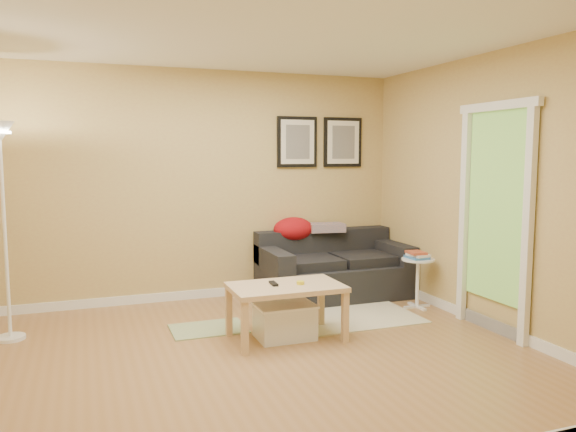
{
  "coord_description": "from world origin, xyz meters",
  "views": [
    {
      "loc": [
        -1.35,
        -4.3,
        1.66
      ],
      "look_at": [
        0.55,
        0.85,
        1.05
      ],
      "focal_mm": 34.98,
      "sensor_mm": 36.0,
      "label": 1
    }
  ],
  "objects_px": {
    "coffee_table": "(286,312)",
    "side_table": "(417,283)",
    "storage_bin": "(285,321)",
    "book_stack": "(417,255)",
    "floor_lamp": "(5,238)",
    "sofa": "(335,265)"
  },
  "relations": [
    {
      "from": "coffee_table",
      "to": "side_table",
      "type": "height_order",
      "value": "side_table"
    },
    {
      "from": "storage_bin",
      "to": "book_stack",
      "type": "bearing_deg",
      "value": 15.8
    },
    {
      "from": "coffee_table",
      "to": "floor_lamp",
      "type": "height_order",
      "value": "floor_lamp"
    },
    {
      "from": "coffee_table",
      "to": "floor_lamp",
      "type": "relative_size",
      "value": 0.51
    },
    {
      "from": "side_table",
      "to": "sofa",
      "type": "bearing_deg",
      "value": 130.77
    },
    {
      "from": "side_table",
      "to": "floor_lamp",
      "type": "height_order",
      "value": "floor_lamp"
    },
    {
      "from": "coffee_table",
      "to": "book_stack",
      "type": "xyz_separation_m",
      "value": [
        1.69,
        0.5,
        0.33
      ]
    },
    {
      "from": "coffee_table",
      "to": "floor_lamp",
      "type": "distance_m",
      "value": 2.57
    },
    {
      "from": "storage_bin",
      "to": "side_table",
      "type": "height_order",
      "value": "side_table"
    },
    {
      "from": "coffee_table",
      "to": "side_table",
      "type": "relative_size",
      "value": 1.85
    },
    {
      "from": "floor_lamp",
      "to": "storage_bin",
      "type": "bearing_deg",
      "value": -19.42
    },
    {
      "from": "storage_bin",
      "to": "floor_lamp",
      "type": "height_order",
      "value": "floor_lamp"
    },
    {
      "from": "storage_bin",
      "to": "book_stack",
      "type": "distance_m",
      "value": 1.8
    },
    {
      "from": "sofa",
      "to": "coffee_table",
      "type": "relative_size",
      "value": 1.71
    },
    {
      "from": "coffee_table",
      "to": "storage_bin",
      "type": "distance_m",
      "value": 0.09
    },
    {
      "from": "floor_lamp",
      "to": "side_table",
      "type": "bearing_deg",
      "value": -5.09
    },
    {
      "from": "side_table",
      "to": "book_stack",
      "type": "xyz_separation_m",
      "value": [
        -0.01,
        0.02,
        0.31
      ]
    },
    {
      "from": "side_table",
      "to": "floor_lamp",
      "type": "xyz_separation_m",
      "value": [
        -4.02,
        0.36,
        0.65
      ]
    },
    {
      "from": "side_table",
      "to": "book_stack",
      "type": "height_order",
      "value": "book_stack"
    },
    {
      "from": "coffee_table",
      "to": "floor_lamp",
      "type": "xyz_separation_m",
      "value": [
        -2.33,
        0.84,
        0.67
      ]
    },
    {
      "from": "coffee_table",
      "to": "book_stack",
      "type": "distance_m",
      "value": 1.79
    },
    {
      "from": "sofa",
      "to": "side_table",
      "type": "bearing_deg",
      "value": -49.23
    }
  ]
}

